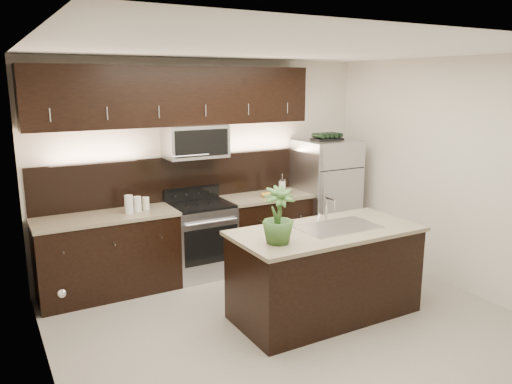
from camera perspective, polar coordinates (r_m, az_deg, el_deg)
ground at (r=5.27m, az=4.00°, el=-14.82°), size 4.50×4.50×0.00m
room_walls at (r=4.65m, az=3.42°, el=3.56°), size 4.52×4.02×2.71m
counter_run at (r=6.29m, az=-8.00°, el=-5.66°), size 3.51×0.65×0.94m
upper_fixtures at (r=6.14m, az=-8.75°, el=9.76°), size 3.49×0.40×1.66m
island at (r=5.32m, az=7.89°, el=-9.06°), size 1.96×0.96×0.94m
sink_faucet at (r=5.26m, az=9.29°, el=-3.78°), size 0.84×0.50×0.28m
refrigerator at (r=7.15m, az=7.93°, el=-0.60°), size 0.78×0.71×1.62m
wine_rack at (r=7.01m, az=8.14°, el=6.25°), size 0.40×0.25×0.10m
plant at (r=4.62m, az=2.56°, el=-2.69°), size 0.36×0.36×0.53m
canisters at (r=5.93m, az=-13.62°, el=-1.35°), size 0.31×0.16×0.21m
french_press at (r=6.70m, az=2.99°, el=0.62°), size 0.09×0.09×0.27m
bananas at (r=6.53m, az=0.82°, el=-0.31°), size 0.20×0.16×0.06m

